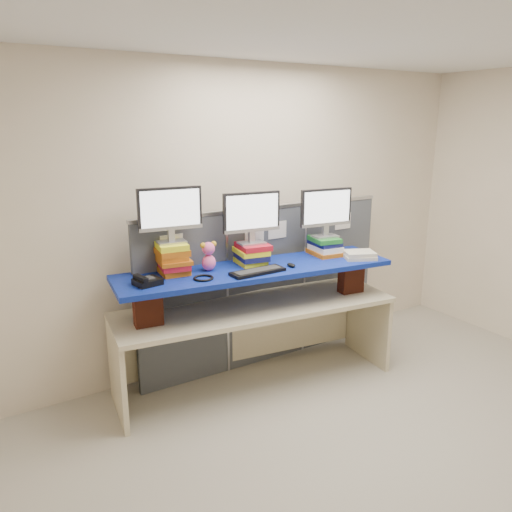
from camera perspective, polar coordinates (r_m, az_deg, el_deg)
room at (r=3.29m, az=18.23°, el=-1.15°), size 5.00×4.00×2.80m
cubicle_partition at (r=4.76m, az=1.19°, el=-3.31°), size 2.60×0.06×1.53m
desk at (r=4.38m, az=0.00°, el=-7.45°), size 2.52×1.01×0.74m
brick_pier_left at (r=3.96m, az=-12.26°, el=-5.73°), size 0.23×0.14×0.30m
brick_pier_right at (r=4.68m, az=10.81°, el=-2.33°), size 0.23×0.14×0.30m
blue_board at (r=4.22m, az=0.00°, el=-1.59°), size 2.43×0.88×0.04m
book_stack_left at (r=4.07m, az=-9.53°, el=-0.23°), size 0.29×0.34×0.26m
book_stack_center at (r=4.30m, az=-0.50°, el=0.31°), size 0.30×0.34×0.18m
book_stack_right at (r=4.64m, az=7.86°, el=1.14°), size 0.27×0.32×0.17m
monitor_left at (r=3.99m, az=-9.78°, el=5.02°), size 0.51×0.17×0.44m
monitor_center at (r=4.23m, az=-0.49°, el=4.74°), size 0.51×0.17×0.44m
monitor_right at (r=4.57m, az=8.02°, el=5.25°), size 0.51×0.17×0.44m
keyboard at (r=4.06m, az=0.19°, el=-1.78°), size 0.47×0.17×0.03m
mouse at (r=4.24m, az=4.04°, el=-1.04°), size 0.09×0.11×0.03m
desk_phone at (r=3.86m, az=-12.40°, el=-2.81°), size 0.21×0.20×0.08m
headset at (r=3.93m, az=-6.02°, el=-2.51°), size 0.21×0.21×0.02m
plush_toy at (r=4.12m, az=-5.44°, el=0.01°), size 0.14×0.11×0.24m
binder_stack at (r=4.58m, az=11.74°, el=0.11°), size 0.34×0.31×0.07m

